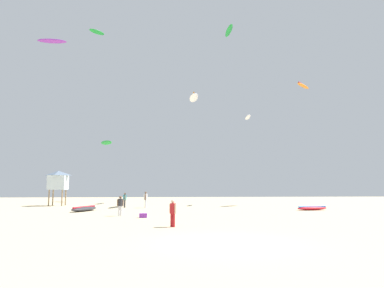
{
  "coord_description": "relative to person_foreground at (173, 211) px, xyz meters",
  "views": [
    {
      "loc": [
        -2.51,
        -14.44,
        2.32
      ],
      "look_at": [
        0.0,
        16.81,
        6.12
      ],
      "focal_mm": 32.55,
      "sensor_mm": 36.0,
      "label": 1
    }
  ],
  "objects": [
    {
      "name": "kite_aloft_0",
      "position": [
        -11.72,
        34.99,
        26.48
      ],
      "size": [
        2.57,
        2.41,
        0.64
      ],
      "color": "green"
    },
    {
      "name": "person_midground",
      "position": [
        -2.48,
        17.82,
        0.11
      ],
      "size": [
        0.39,
        0.57,
        1.73
      ],
      "rotation": [
        0.0,
        0.0,
        6.22
      ],
      "color": "silver",
      "rests_on": "ground"
    },
    {
      "name": "person_left",
      "position": [
        -3.93,
        7.74,
        0.01
      ],
      "size": [
        0.49,
        0.35,
        1.55
      ],
      "rotation": [
        0.0,
        0.0,
        5.07
      ],
      "color": "silver",
      "rests_on": "ground"
    },
    {
      "name": "kite_aloft_7",
      "position": [
        10.35,
        23.69,
        10.37
      ],
      "size": [
        1.4,
        2.88,
        0.6
      ],
      "color": "white"
    },
    {
      "name": "ground_plane",
      "position": [
        1.99,
        -5.88,
        -0.9
      ],
      "size": [
        120.0,
        120.0,
        0.0
      ],
      "primitive_type": "plane",
      "color": "#C6B28C"
    },
    {
      "name": "kite_grounded_mid",
      "position": [
        13.85,
        12.87,
        -0.71
      ],
      "size": [
        3.4,
        1.62,
        0.42
      ],
      "color": "red",
      "rests_on": "ground"
    },
    {
      "name": "person_foreground",
      "position": [
        0.0,
        0.0,
        0.0
      ],
      "size": [
        0.38,
        0.4,
        1.54
      ],
      "rotation": [
        0.0,
        0.0,
        3.91
      ],
      "color": "#B21E23",
      "rests_on": "ground"
    },
    {
      "name": "kite_aloft_3",
      "position": [
        17.67,
        22.97,
        14.57
      ],
      "size": [
        3.0,
        3.16,
        0.66
      ],
      "color": "orange"
    },
    {
      "name": "cooler_box",
      "position": [
        -2.03,
        6.03,
        -0.74
      ],
      "size": [
        0.56,
        0.36,
        0.32
      ],
      "primitive_type": "cube",
      "color": "purple",
      "rests_on": "ground"
    },
    {
      "name": "kite_aloft_1",
      "position": [
        -9.57,
        34.49,
        8.16
      ],
      "size": [
        2.57,
        2.86,
        0.76
      ],
      "color": "green"
    },
    {
      "name": "kite_aloft_8",
      "position": [
        -17.17,
        30.17,
        22.65
      ],
      "size": [
        4.22,
        1.35,
        0.52
      ],
      "color": "purple"
    },
    {
      "name": "lifeguard_tower",
      "position": [
        -13.2,
        22.78,
        2.15
      ],
      "size": [
        2.3,
        2.3,
        4.15
      ],
      "color": "#8C704C",
      "rests_on": "ground"
    },
    {
      "name": "kite_grounded_near",
      "position": [
        -7.92,
        13.29,
        -0.68
      ],
      "size": [
        2.32,
        4.02,
        0.48
      ],
      "color": "#2D2D33",
      "rests_on": "ground"
    },
    {
      "name": "kite_aloft_2",
      "position": [
        9.58,
        31.85,
        26.03
      ],
      "size": [
        1.46,
        4.44,
        1.07
      ],
      "color": "green"
    },
    {
      "name": "person_right",
      "position": [
        -4.79,
        18.66,
        0.02
      ],
      "size": [
        0.36,
        0.51,
        1.58
      ],
      "rotation": [
        0.0,
        0.0,
        0.25
      ],
      "color": "#2D2D33",
      "rests_on": "ground"
    },
    {
      "name": "kite_aloft_5",
      "position": [
        3.03,
        21.24,
        12.21
      ],
      "size": [
        1.52,
        4.06,
        0.74
      ],
      "color": "white"
    }
  ]
}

